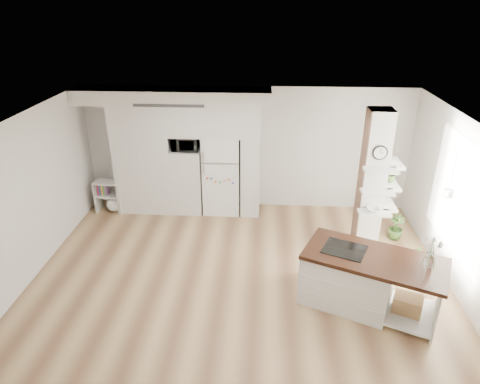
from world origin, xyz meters
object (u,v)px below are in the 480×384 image
(bookshelf, at_px, (111,198))
(kitchen_island, at_px, (356,277))
(floor_plant_a, at_px, (412,257))
(refrigerator, at_px, (222,174))

(bookshelf, bearing_deg, kitchen_island, -25.85)
(floor_plant_a, bearing_deg, bookshelf, 162.28)
(refrigerator, xyz_separation_m, bookshelf, (-2.45, -0.19, -0.57))
(refrigerator, distance_m, floor_plant_a, 4.15)
(refrigerator, xyz_separation_m, kitchen_island, (2.35, -3.04, -0.40))
(bookshelf, height_order, floor_plant_a, bookshelf)
(floor_plant_a, bearing_deg, kitchen_island, -140.97)
(floor_plant_a, bearing_deg, refrigerator, 149.28)
(kitchen_island, height_order, bookshelf, kitchen_island)
(kitchen_island, xyz_separation_m, floor_plant_a, (1.17, 0.95, -0.22))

